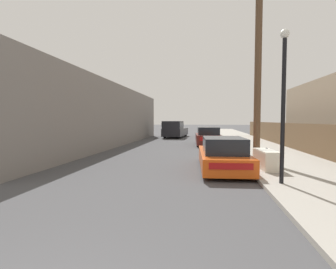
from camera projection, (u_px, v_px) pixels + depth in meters
sidewalk_curb at (245, 141)px, 24.34m from camera, size 4.20×63.00×0.12m
discarded_fridge at (266, 159)px, 10.06m from camera, size 0.72×1.79×0.73m
parked_sports_car_red at (223, 155)px, 10.39m from camera, size 1.96×4.77×1.31m
car_parked_mid at (208, 137)px, 20.57m from camera, size 2.07×4.41×1.43m
pickup_truck at (175, 129)px, 29.64m from camera, size 2.51×6.02×1.86m
utility_pole at (258, 68)px, 11.75m from camera, size 1.80×0.30×8.14m
street_lamp at (283, 94)px, 7.56m from camera, size 0.26×0.26×4.45m
wooden_fence at (300, 137)px, 15.87m from camera, size 0.08×34.06×1.66m
building_left_block at (80, 116)px, 20.82m from camera, size 7.00×25.26×4.64m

